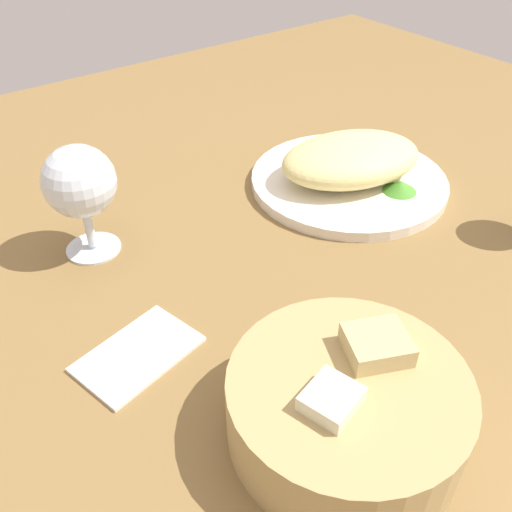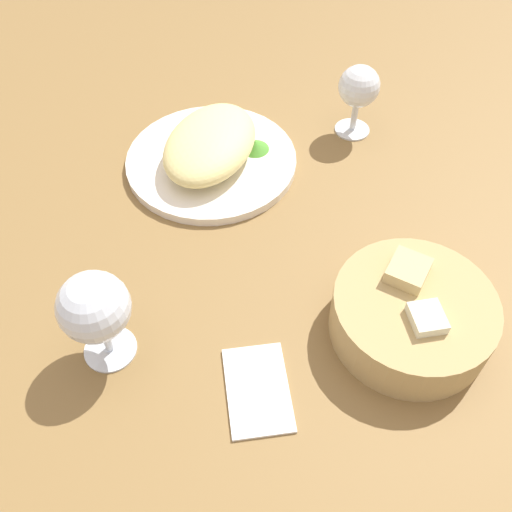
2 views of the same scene
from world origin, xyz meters
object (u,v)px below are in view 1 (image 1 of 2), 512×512
object	(u,v)px
bread_basket	(347,405)
folded_napkin	(138,353)
wine_glass_near	(80,185)
plate	(348,181)

from	to	relation	value
bread_basket	folded_napkin	world-z (taller)	bread_basket
wine_glass_near	bread_basket	bearing A→B (deg)	99.91
bread_basket	wine_glass_near	size ratio (longest dim) A/B	1.46
plate	folded_napkin	size ratio (longest dim) A/B	2.39
plate	bread_basket	distance (cm)	39.24
plate	wine_glass_near	world-z (taller)	wine_glass_near
bread_basket	plate	bearing A→B (deg)	-134.69
bread_basket	folded_napkin	size ratio (longest dim) A/B	1.73
wine_glass_near	folded_napkin	distance (cm)	19.96
plate	wine_glass_near	xyz separation A→B (cm)	(33.68, -7.32, 7.92)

